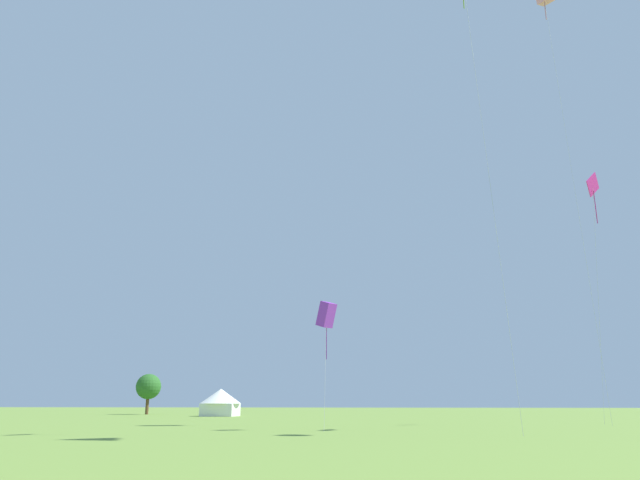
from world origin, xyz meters
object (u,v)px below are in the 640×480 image
Objects in this scene: festival_tent_right at (221,401)px; kite_magenta_diamond at (593,189)px; tree_distant_left at (149,387)px; kite_purple_box at (326,315)px.

kite_magenta_diamond is at bearing -32.01° from festival_tent_right.
tree_distant_left is at bearing 147.08° from kite_magenta_diamond.
kite_purple_box is 40.35m from festival_tent_right.
kite_purple_box is (-20.84, -11.83, -11.69)m from kite_magenta_diamond.
tree_distant_left is (-13.56, 9.64, 1.96)m from festival_tent_right.
kite_magenta_diamond is 63.81m from tree_distant_left.
kite_purple_box is 1.58× the size of festival_tent_right.
festival_tent_right is at bearing 116.21° from kite_purple_box.
tree_distant_left is at bearing 144.60° from festival_tent_right.
tree_distant_left is (-52.08, 33.71, -14.93)m from kite_magenta_diamond.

